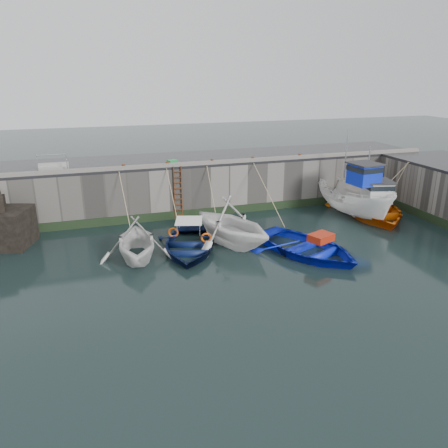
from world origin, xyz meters
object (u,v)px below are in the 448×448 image
object	(u,v)px
boat_near_blue	(189,250)
bollard_c	(212,161)
boat_far_white	(355,199)
bollard_d	(253,159)
boat_far_orange	(372,208)
fish_crate	(172,162)
bollard_a	(124,167)
boat_near_navy	(306,253)
ladder	(178,193)
boat_near_blacktrim	(231,243)
bollard_e	(300,156)
bollard_b	(167,164)
boat_near_white	(137,257)

from	to	relation	value
boat_near_blue	bollard_c	distance (m)	6.75
boat_far_white	bollard_d	world-z (taller)	boat_far_white
boat_far_orange	fish_crate	distance (m)	12.50
boat_far_orange	bollard_a	world-z (taller)	boat_far_orange
boat_near_navy	fish_crate	bearing A→B (deg)	99.34
bollard_d	ladder	bearing A→B (deg)	-176.00
boat_near_blacktrim	bollard_c	size ratio (longest dim) A/B	18.72
boat_near_blue	bollard_e	size ratio (longest dim) A/B	18.60
bollard_d	bollard_e	size ratio (longest dim) A/B	1.00
bollard_b	bollard_e	size ratio (longest dim) A/B	1.00
bollard_b	bollard_c	world-z (taller)	same
boat_near_navy	ladder	bearing A→B (deg)	101.82
ladder	boat_near_navy	size ratio (longest dim) A/B	0.56
boat_near_blacktrim	boat_far_white	bearing A→B (deg)	-10.54
boat_far_white	bollard_a	world-z (taller)	boat_far_white
ladder	bollard_d	xyz separation A→B (m)	(4.80, 0.34, 1.71)
boat_far_orange	fish_crate	bearing A→B (deg)	177.08
boat_near_blacktrim	fish_crate	bearing A→B (deg)	84.20
boat_far_white	bollard_c	size ratio (longest dim) A/B	23.30
boat_near_navy	bollard_e	size ratio (longest dim) A/B	20.44
bollard_d	boat_near_navy	bearing A→B (deg)	-89.95
fish_crate	bollard_c	size ratio (longest dim) A/B	1.99
boat_near_blue	bollard_b	world-z (taller)	bollard_b
bollard_a	bollard_c	distance (m)	5.20
boat_near_blacktrim	bollard_d	world-z (taller)	bollard_d
boat_near_navy	bollard_c	bearing A→B (deg)	86.98
boat_far_white	bollard_c	xyz separation A→B (m)	(-8.18, 2.96, 2.27)
bollard_b	bollard_d	distance (m)	5.30
ladder	bollard_b	distance (m)	1.81
ladder	bollard_e	bearing A→B (deg)	2.40
boat_near_white	boat_near_blacktrim	distance (m)	4.83
fish_crate	bollard_d	world-z (taller)	bollard_d
ladder	bollard_d	size ratio (longest dim) A/B	11.43
boat_near_blue	bollard_a	distance (m)	6.65
boat_near_blacktrim	bollard_c	xyz separation A→B (m)	(0.49, 5.02, 3.30)
fish_crate	boat_near_navy	bearing A→B (deg)	-82.18
fish_crate	bollard_e	xyz separation A→B (m)	(8.11, -0.55, 0.01)
boat_near_blue	bollard_a	world-z (taller)	bollard_a
ladder	boat_far_orange	distance (m)	11.88
bollard_c	boat_near_blacktrim	bearing A→B (deg)	-95.53
bollard_c	bollard_e	world-z (taller)	same
boat_near_white	boat_near_blue	distance (m)	2.58
boat_near_blacktrim	bollard_b	xyz separation A→B (m)	(-2.21, 5.02, 3.30)
boat_near_blacktrim	bollard_a	xyz separation A→B (m)	(-4.71, 5.02, 3.30)
bollard_e	boat_near_navy	bearing A→B (deg)	-113.37
boat_near_white	boat_near_navy	xyz separation A→B (m)	(7.91, -2.01, 0.00)
fish_crate	ladder	bearing A→B (deg)	-106.77
ladder	boat_far_orange	world-z (taller)	boat_far_orange
ladder	fish_crate	size ratio (longest dim) A/B	5.75
boat_far_orange	bollard_e	size ratio (longest dim) A/B	27.49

